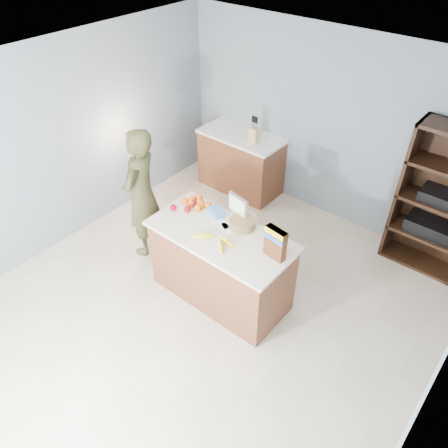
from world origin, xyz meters
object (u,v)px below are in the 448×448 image
Objects in this scene: shelving_unit at (440,203)px; tv at (238,206)px; counter_peninsula at (221,268)px; cereal_box at (276,241)px; person at (142,194)px.

shelving_unit reaches higher than tv.
counter_peninsula is 2.61m from shelving_unit.
shelving_unit is at bearing 64.79° from cereal_box.
counter_peninsula is 0.87× the size of shelving_unit.
counter_peninsula is 0.92m from cereal_box.
tv reaches higher than counter_peninsula.
person is (-1.26, 0.03, 0.42)m from counter_peninsula.
shelving_unit is (1.55, 2.05, 0.45)m from counter_peninsula.
person is 1.89m from cereal_box.
person is at bearing -178.92° from cereal_box.
shelving_unit is at bearing 52.89° from counter_peninsula.
cereal_box reaches higher than tv.
counter_peninsula is at bearing 67.47° from person.
shelving_unit reaches higher than counter_peninsula.
counter_peninsula is at bearing -173.81° from cereal_box.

